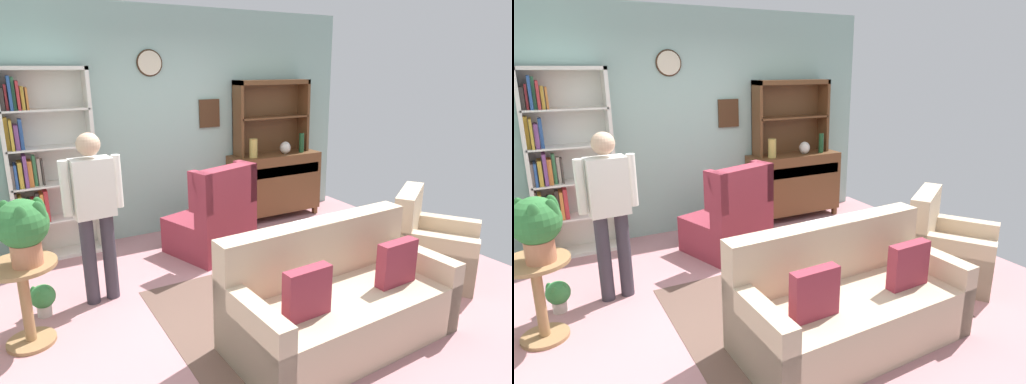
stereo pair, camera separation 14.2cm
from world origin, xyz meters
TOP-DOWN VIEW (x-y plane):
  - ground_plane at (0.00, 0.00)m, footprint 5.40×4.60m
  - wall_back at (0.00, 2.13)m, footprint 5.00×0.09m
  - area_rug at (0.20, -0.30)m, footprint 2.35×1.78m
  - bookshelf at (-1.56, 1.94)m, footprint 0.90×0.30m
  - sideboard at (1.37, 1.86)m, footprint 1.30×0.45m
  - sideboard_hutch at (1.37, 1.97)m, footprint 1.10×0.26m
  - vase_tall at (0.98, 1.78)m, footprint 0.11×0.11m
  - vase_round at (1.50, 1.79)m, footprint 0.15×0.15m
  - bottle_wine at (1.76, 1.77)m, footprint 0.07×0.07m
  - couch_floral at (0.19, -0.91)m, footprint 1.83×0.92m
  - armchair_floral at (1.76, -0.53)m, footprint 1.06×1.06m
  - wingback_chair at (0.07, 1.09)m, footprint 0.99×1.00m
  - plant_stand at (-1.93, 0.22)m, footprint 0.52×0.52m
  - potted_plant_large at (-1.87, 0.17)m, footprint 0.36×0.36m
  - potted_plant_small at (-1.79, 0.61)m, footprint 0.21×0.21m
  - person_reading at (-1.29, 0.64)m, footprint 0.52×0.23m

SIDE VIEW (x-z plane):
  - ground_plane at x=0.00m, z-range -0.02..0.00m
  - area_rug at x=0.20m, z-range 0.00..0.01m
  - potted_plant_small at x=-1.79m, z-range 0.02..0.31m
  - armchair_floral at x=1.76m, z-range -0.15..0.73m
  - couch_floral at x=0.19m, z-range -0.14..0.76m
  - wingback_chair at x=0.07m, z-range -0.14..0.91m
  - plant_stand at x=-1.93m, z-range 0.08..0.76m
  - sideboard at x=1.37m, z-range 0.05..0.97m
  - person_reading at x=-1.29m, z-range 0.13..1.69m
  - potted_plant_large at x=-1.87m, z-range 0.72..1.23m
  - vase_round at x=1.50m, z-range 0.92..1.09m
  - bookshelf at x=-1.56m, z-range -0.02..2.08m
  - vase_tall at x=0.98m, z-range 0.92..1.17m
  - bottle_wine at x=1.76m, z-range 0.92..1.19m
  - wall_back at x=0.00m, z-range 0.00..2.80m
  - sideboard_hutch at x=1.37m, z-range 1.06..2.06m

